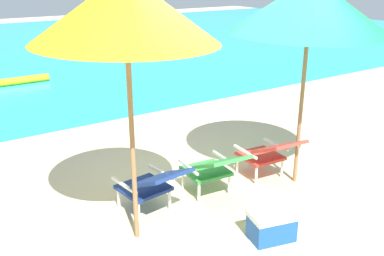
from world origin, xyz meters
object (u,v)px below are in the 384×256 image
at_px(beach_umbrella_left, 125,9).
at_px(cooler_box, 271,225).
at_px(lounge_chair_left, 152,183).
at_px(swim_buoy, 16,81).
at_px(lounge_chair_center, 213,167).
at_px(beach_umbrella_right, 310,6).
at_px(lounge_chair_right, 269,152).

height_order(beach_umbrella_left, cooler_box, beach_umbrella_left).
bearing_deg(lounge_chair_left, swim_buoy, 88.84).
xyz_separation_m(lounge_chair_center, beach_umbrella_left, (-1.18, -0.24, 1.95)).
xyz_separation_m(swim_buoy, beach_umbrella_right, (1.86, -7.52, 2.18)).
bearing_deg(beach_umbrella_left, lounge_chair_left, 38.91).
xyz_separation_m(lounge_chair_left, beach_umbrella_left, (-0.35, -0.29, 1.95)).
distance_m(lounge_chair_left, lounge_chair_right, 1.73).
xyz_separation_m(lounge_chair_left, lounge_chair_center, (0.83, -0.05, 0.00)).
distance_m(lounge_chair_center, cooler_box, 1.10).
distance_m(swim_buoy, lounge_chair_right, 7.46).
xyz_separation_m(swim_buoy, beach_umbrella_left, (-0.50, -7.49, 2.25)).
height_order(lounge_chair_left, lounge_chair_right, same).
distance_m(swim_buoy, beach_umbrella_left, 7.84).
distance_m(lounge_chair_center, lounge_chair_right, 0.89).
distance_m(lounge_chair_left, beach_umbrella_right, 2.76).
bearing_deg(lounge_chair_right, lounge_chair_left, 177.20).
bearing_deg(cooler_box, beach_umbrella_right, 33.47).
bearing_deg(beach_umbrella_left, lounge_chair_center, 11.45).
bearing_deg(lounge_chair_right, swim_buoy, 102.21).
bearing_deg(lounge_chair_right, lounge_chair_center, 177.49).
bearing_deg(lounge_chair_right, beach_umbrella_right, -40.03).
height_order(beach_umbrella_right, cooler_box, beach_umbrella_right).
height_order(beach_umbrella_left, beach_umbrella_right, beach_umbrella_left).
bearing_deg(beach_umbrella_right, lounge_chair_center, 166.82).
xyz_separation_m(swim_buoy, lounge_chair_center, (0.69, -7.25, 0.31)).
relative_size(beach_umbrella_left, cooler_box, 5.00).
relative_size(lounge_chair_right, cooler_box, 1.71).
bearing_deg(beach_umbrella_left, lounge_chair_right, 5.53).
relative_size(lounge_chair_center, beach_umbrella_left, 0.34).
relative_size(lounge_chair_center, cooler_box, 1.72).
relative_size(swim_buoy, lounge_chair_right, 1.75).
height_order(swim_buoy, beach_umbrella_right, beach_umbrella_right).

